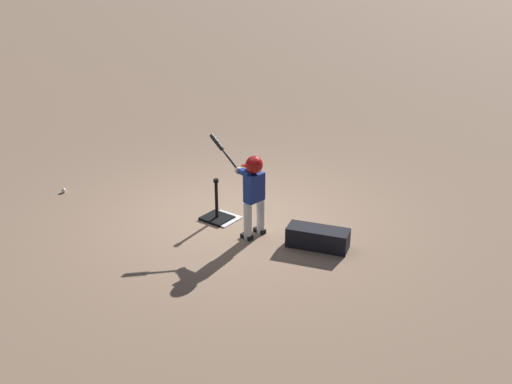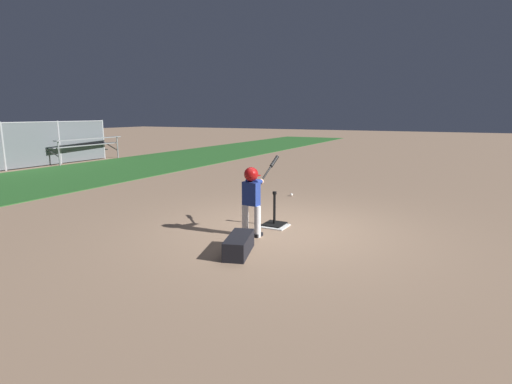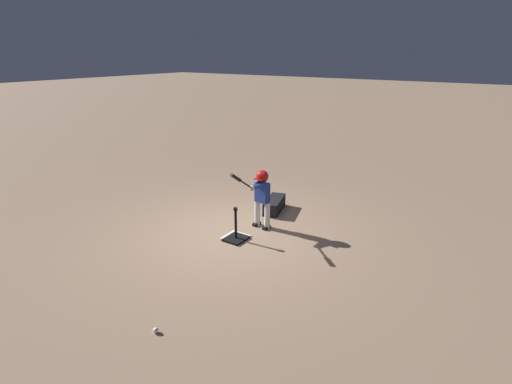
{
  "view_description": "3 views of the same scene",
  "coord_description": "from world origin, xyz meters",
  "px_view_note": "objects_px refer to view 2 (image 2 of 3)",
  "views": [
    {
      "loc": [
        -5.16,
        6.37,
        3.93
      ],
      "look_at": [
        -0.5,
        0.2,
        0.61
      ],
      "focal_mm": 42.0,
      "sensor_mm": 36.0,
      "label": 1
    },
    {
      "loc": [
        -6.47,
        -2.8,
        2.08
      ],
      "look_at": [
        -0.47,
        0.3,
        0.76
      ],
      "focal_mm": 28.0,
      "sensor_mm": 36.0,
      "label": 2
    },
    {
      "loc": [
        5.64,
        4.43,
        3.39
      ],
      "look_at": [
        -0.13,
        0.5,
        0.92
      ],
      "focal_mm": 28.0,
      "sensor_mm": 36.0,
      "label": 3
    }
  ],
  "objects_px": {
    "batting_tee": "(274,221)",
    "equipment_bag": "(239,245)",
    "baseball": "(291,195)",
    "bleachers_left_center": "(78,149)",
    "batter_child": "(252,192)"
  },
  "relations": [
    {
      "from": "bleachers_left_center",
      "to": "batting_tee",
      "type": "bearing_deg",
      "value": -114.53
    },
    {
      "from": "batter_child",
      "to": "bleachers_left_center",
      "type": "height_order",
      "value": "batter_child"
    },
    {
      "from": "equipment_bag",
      "to": "batter_child",
      "type": "bearing_deg",
      "value": -1.76
    },
    {
      "from": "baseball",
      "to": "batter_child",
      "type": "bearing_deg",
      "value": -168.88
    },
    {
      "from": "batting_tee",
      "to": "batter_child",
      "type": "height_order",
      "value": "batter_child"
    },
    {
      "from": "bleachers_left_center",
      "to": "equipment_bag",
      "type": "xyz_separation_m",
      "value": [
        -7.26,
        -12.45,
        -0.37
      ]
    },
    {
      "from": "bleachers_left_center",
      "to": "equipment_bag",
      "type": "distance_m",
      "value": 14.42
    },
    {
      "from": "baseball",
      "to": "batting_tee",
      "type": "bearing_deg",
      "value": -164.33
    },
    {
      "from": "batting_tee",
      "to": "bleachers_left_center",
      "type": "height_order",
      "value": "bleachers_left_center"
    },
    {
      "from": "batter_child",
      "to": "baseball",
      "type": "height_order",
      "value": "batter_child"
    },
    {
      "from": "batting_tee",
      "to": "equipment_bag",
      "type": "relative_size",
      "value": 0.78
    },
    {
      "from": "baseball",
      "to": "equipment_bag",
      "type": "height_order",
      "value": "equipment_bag"
    },
    {
      "from": "batter_child",
      "to": "equipment_bag",
      "type": "bearing_deg",
      "value": -164.43
    },
    {
      "from": "equipment_bag",
      "to": "baseball",
      "type": "bearing_deg",
      "value": -5.25
    },
    {
      "from": "batter_child",
      "to": "baseball",
      "type": "bearing_deg",
      "value": 11.12
    }
  ]
}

